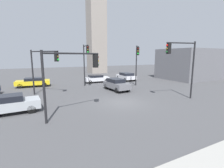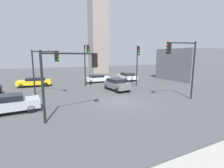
% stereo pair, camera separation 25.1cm
% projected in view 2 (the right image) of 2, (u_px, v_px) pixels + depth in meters
% --- Properties ---
extents(ground_plane, '(107.40, 107.40, 0.00)m').
position_uv_depth(ground_plane, '(122.00, 102.00, 15.43)').
color(ground_plane, '#4C4C4F').
extents(traffic_light_0, '(2.60, 2.66, 5.00)m').
position_uv_depth(traffic_light_0, '(45.00, 63.00, 17.60)').
color(traffic_light_0, black).
rests_on(traffic_light_0, ground_plane).
extents(traffic_light_1, '(4.21, 1.16, 4.70)m').
position_uv_depth(traffic_light_1, '(72.00, 69.00, 11.42)').
color(traffic_light_1, black).
rests_on(traffic_light_1, ground_plane).
extents(traffic_light_2, '(0.69, 3.34, 5.94)m').
position_uv_depth(traffic_light_2, '(86.00, 57.00, 22.22)').
color(traffic_light_2, black).
rests_on(traffic_light_2, ground_plane).
extents(traffic_light_3, '(3.19, 0.90, 5.76)m').
position_uv_depth(traffic_light_3, '(182.00, 58.00, 15.85)').
color(traffic_light_3, black).
rests_on(traffic_light_3, ground_plane).
extents(traffic_light_4, '(2.29, 3.42, 5.82)m').
position_uv_depth(traffic_light_4, '(138.00, 58.00, 22.04)').
color(traffic_light_4, black).
rests_on(traffic_light_4, ground_plane).
extents(car_0, '(4.44, 1.96, 1.43)m').
position_uv_depth(car_0, '(8.00, 104.00, 12.41)').
color(car_0, '#ADB2B7').
rests_on(car_0, ground_plane).
extents(car_1, '(2.30, 4.58, 1.36)m').
position_uv_depth(car_1, '(127.00, 76.00, 29.67)').
color(car_1, silver).
rests_on(car_1, ground_plane).
extents(car_3, '(4.05, 2.01, 1.24)m').
position_uv_depth(car_3, '(97.00, 78.00, 27.14)').
color(car_3, silver).
rests_on(car_3, ground_plane).
extents(car_5, '(2.01, 4.09, 1.50)m').
position_uv_depth(car_5, '(117.00, 84.00, 20.77)').
color(car_5, slate).
rests_on(car_5, ground_plane).
extents(car_6, '(4.69, 2.44, 1.29)m').
position_uv_depth(car_6, '(35.00, 82.00, 23.55)').
color(car_6, yellow).
rests_on(car_6, ground_plane).
extents(building_flank, '(10.29, 8.17, 5.64)m').
position_uv_depth(building_flank, '(191.00, 64.00, 31.30)').
color(building_flank, slate).
rests_on(building_flank, ground_plane).
extents(skyline_tower, '(4.13, 4.13, 23.98)m').
position_uv_depth(skyline_tower, '(98.00, 26.00, 41.48)').
color(skyline_tower, gray).
rests_on(skyline_tower, ground_plane).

